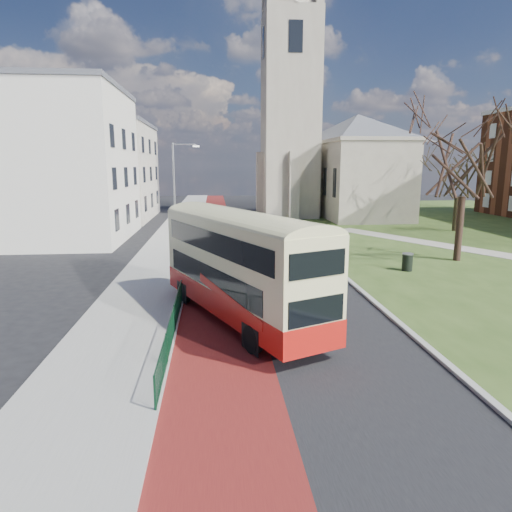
{
  "coord_description": "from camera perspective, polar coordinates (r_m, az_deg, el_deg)",
  "views": [
    {
      "loc": [
        -1.32,
        -19.06,
        6.39
      ],
      "look_at": [
        0.67,
        2.92,
        2.0
      ],
      "focal_mm": 32.0,
      "sensor_mm": 36.0,
      "label": 1
    }
  ],
  "objects": [
    {
      "name": "winter_tree_near",
      "position": [
        33.36,
        24.85,
        12.61
      ],
      "size": [
        8.61,
        8.61,
        11.15
      ],
      "rotation": [
        0.0,
        0.0,
        -0.15
      ],
      "color": "#312018",
      "rests_on": "grass_green"
    },
    {
      "name": "street_block_near",
      "position": [
        42.98,
        -22.74,
        10.56
      ],
      "size": [
        10.3,
        14.3,
        13.0
      ],
      "color": "silver",
      "rests_on": "ground"
    },
    {
      "name": "ground",
      "position": [
        20.15,
        -1.15,
        -7.24
      ],
      "size": [
        160.0,
        160.0,
        0.0
      ],
      "primitive_type": "plane",
      "color": "black",
      "rests_on": "ground"
    },
    {
      "name": "winter_tree_far",
      "position": [
        48.78,
        24.06,
        9.84
      ],
      "size": [
        5.9,
        5.9,
        8.61
      ],
      "rotation": [
        0.0,
        0.0,
        0.01
      ],
      "color": "#2D2416",
      "rests_on": "grass_green"
    },
    {
      "name": "grass_green",
      "position": [
        49.73,
        28.24,
        2.55
      ],
      "size": [
        40.0,
        80.0,
        0.04
      ],
      "primitive_type": "cube",
      "color": "#31491A",
      "rests_on": "ground"
    },
    {
      "name": "bus",
      "position": [
        18.62,
        -2.13,
        -0.73
      ],
      "size": [
        6.53,
        10.68,
        4.43
      ],
      "rotation": [
        0.0,
        0.0,
        0.42
      ],
      "color": "#AD1510",
      "rests_on": "ground"
    },
    {
      "name": "bus_lane",
      "position": [
        39.58,
        -4.93,
        1.93
      ],
      "size": [
        3.4,
        120.0,
        0.01
      ],
      "primitive_type": "cube",
      "color": "#591414",
      "rests_on": "ground"
    },
    {
      "name": "pedestrian_railing",
      "position": [
        23.85,
        -8.94,
        -3.06
      ],
      "size": [
        0.07,
        24.0,
        1.12
      ],
      "color": "#0D3920",
      "rests_on": "ground"
    },
    {
      "name": "road_carriageway",
      "position": [
        39.68,
        -1.03,
        1.99
      ],
      "size": [
        9.0,
        120.0,
        0.01
      ],
      "primitive_type": "cube",
      "color": "black",
      "rests_on": "ground"
    },
    {
      "name": "kerb_east",
      "position": [
        42.21,
        5.02,
        2.59
      ],
      "size": [
        0.25,
        80.0,
        0.13
      ],
      "primitive_type": "cube",
      "color": "#999993",
      "rests_on": "ground"
    },
    {
      "name": "street_block_far",
      "position": [
        58.46,
        -17.99,
        10.1
      ],
      "size": [
        10.3,
        16.3,
        11.5
      ],
      "color": "#B4A998",
      "rests_on": "ground"
    },
    {
      "name": "litter_bin",
      "position": [
        29.41,
        18.4,
        -0.71
      ],
      "size": [
        0.78,
        0.78,
        1.09
      ],
      "rotation": [
        0.0,
        0.0,
        0.16
      ],
      "color": "black",
      "rests_on": "grass_green"
    },
    {
      "name": "gothic_church",
      "position": [
        59.11,
        8.87,
        17.68
      ],
      "size": [
        16.38,
        18.0,
        40.0
      ],
      "color": "gray",
      "rests_on": "ground"
    },
    {
      "name": "kerb_west",
      "position": [
        39.61,
        -7.54,
        1.97
      ],
      "size": [
        0.25,
        120.0,
        0.13
      ],
      "primitive_type": "cube",
      "color": "#999993",
      "rests_on": "ground"
    },
    {
      "name": "pavement_west",
      "position": [
        39.74,
        -10.42,
        1.9
      ],
      "size": [
        4.0,
        120.0,
        0.12
      ],
      "primitive_type": "cube",
      "color": "gray",
      "rests_on": "ground"
    },
    {
      "name": "streetlamp",
      "position": [
        37.23,
        -9.93,
        8.32
      ],
      "size": [
        2.13,
        0.18,
        8.0
      ],
      "color": "gray",
      "rests_on": "pavement_west"
    }
  ]
}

